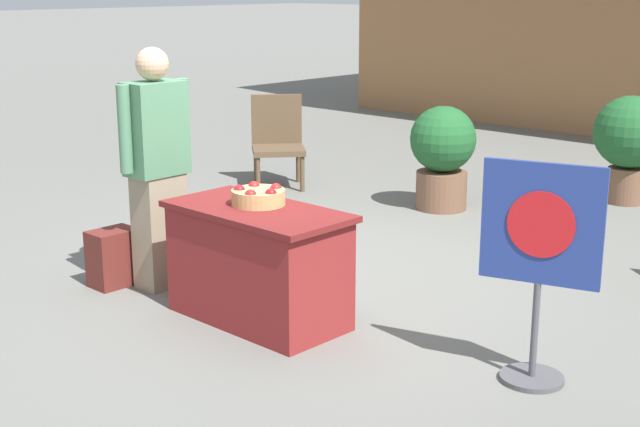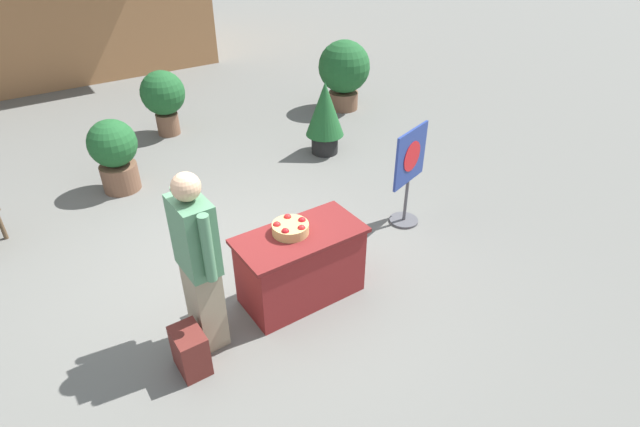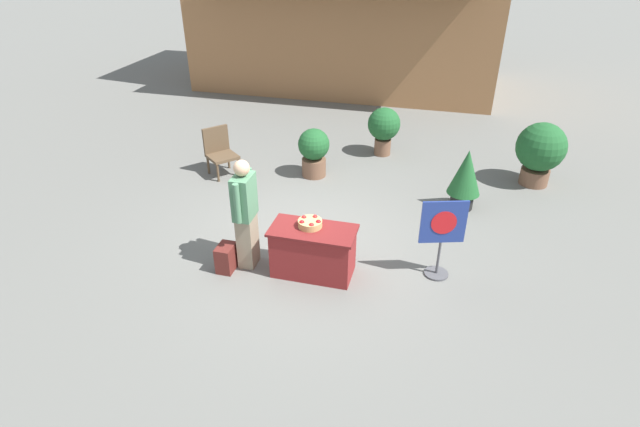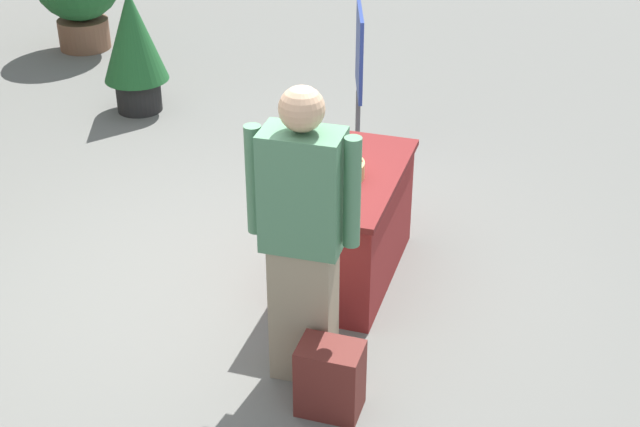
% 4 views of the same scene
% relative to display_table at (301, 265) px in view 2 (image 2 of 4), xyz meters
% --- Properties ---
extents(ground_plane, '(120.00, 120.00, 0.00)m').
position_rel_display_table_xyz_m(ground_plane, '(-0.36, 0.74, -0.38)').
color(ground_plane, slate).
extents(display_table, '(1.25, 0.63, 0.76)m').
position_rel_display_table_xyz_m(display_table, '(0.00, 0.00, 0.00)').
color(display_table, maroon).
rests_on(display_table, ground_plane).
extents(apple_basket, '(0.35, 0.35, 0.13)m').
position_rel_display_table_xyz_m(apple_basket, '(-0.06, 0.07, 0.44)').
color(apple_basket, tan).
rests_on(apple_basket, display_table).
extents(person_visitor, '(0.27, 0.61, 1.74)m').
position_rel_display_table_xyz_m(person_visitor, '(-1.02, -0.03, 0.51)').
color(person_visitor, gray).
rests_on(person_visitor, ground_plane).
extents(backpack, '(0.24, 0.34, 0.42)m').
position_rel_display_table_xyz_m(backpack, '(-1.29, -0.26, -0.17)').
color(backpack, maroon).
rests_on(backpack, ground_plane).
extents(poster_board, '(0.64, 0.36, 1.25)m').
position_rel_display_table_xyz_m(poster_board, '(1.80, 0.42, 0.32)').
color(poster_board, '#4C4C51').
rests_on(poster_board, ground_plane).
extents(potted_plant_near_left, '(0.72, 0.72, 1.09)m').
position_rel_display_table_xyz_m(potted_plant_near_left, '(0.32, 4.74, 0.28)').
color(potted_plant_near_left, brown).
rests_on(potted_plant_near_left, ground_plane).
extents(potted_plant_far_right, '(0.64, 0.64, 1.02)m').
position_rel_display_table_xyz_m(potted_plant_far_right, '(-0.89, 3.26, 0.18)').
color(potted_plant_far_right, brown).
rests_on(potted_plant_far_right, ground_plane).
extents(potted_plant_far_left, '(0.95, 0.95, 1.28)m').
position_rel_display_table_xyz_m(potted_plant_far_left, '(3.51, 4.02, 0.35)').
color(potted_plant_far_left, brown).
rests_on(potted_plant_far_left, ground_plane).
extents(potted_plant_near_right, '(0.59, 0.59, 1.15)m').
position_rel_display_table_xyz_m(potted_plant_near_right, '(2.12, 2.63, 0.25)').
color(potted_plant_near_right, black).
rests_on(potted_plant_near_right, ground_plane).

